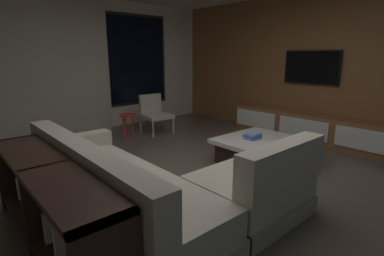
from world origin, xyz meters
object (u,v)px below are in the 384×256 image
Objects in this scene: coffee_table at (263,151)px; book_stack_on_coffee_table at (253,136)px; sectional_couch at (155,190)px; accent_chair_near_window at (154,112)px; mounted_tv at (311,67)px; media_console at (311,129)px; side_stool at (128,119)px; console_table_behind_couch at (50,203)px.

book_stack_on_coffee_table is (-0.06, 0.15, 0.22)m from coffee_table.
accent_chair_near_window is (1.89, 2.77, 0.14)m from sectional_couch.
coffee_table is at bearing -67.69° from book_stack_on_coffee_table.
mounted_tv is (1.84, 0.13, 0.94)m from book_stack_on_coffee_table.
sectional_couch is 0.81× the size of media_console.
sectional_couch is at bearing -124.41° from accent_chair_near_window.
accent_chair_near_window reaches higher than media_console.
sectional_couch reaches higher than side_stool.
side_stool reaches higher than coffee_table.
accent_chair_near_window is at bearing 92.20° from book_stack_on_coffee_table.
side_stool is at bearing 50.44° from console_table_behind_couch.
mounted_tv is at bearing 4.14° from console_table_behind_couch.
side_stool is (1.28, 2.78, 0.08)m from sectional_couch.
coffee_table is at bearing 1.23° from console_table_behind_couch.
sectional_couch is 2.06m from coffee_table.
book_stack_on_coffee_table is 2.54m from side_stool.
sectional_couch is at bearing -170.36° from book_stack_on_coffee_table.
sectional_couch is at bearing -175.72° from media_console.
console_table_behind_couch is (-2.81, -2.64, -0.01)m from accent_chair_near_window.
side_stool is at bearing 65.29° from sectional_couch.
accent_chair_near_window is 0.37× the size of console_table_behind_couch.
coffee_table is 0.37× the size of media_console.
accent_chair_near_window is at bearing 43.22° from console_table_behind_couch.
side_stool is at bearing 106.14° from book_stack_on_coffee_table.
mounted_tv is (2.55, -2.31, 0.98)m from side_stool.
console_table_behind_couch is (-2.90, -0.21, 0.02)m from book_stack_on_coffee_table.
sectional_couch reaches higher than coffee_table.
sectional_couch is 0.93m from console_table_behind_couch.
coffee_table is 2.52× the size of side_stool.
book_stack_on_coffee_table is 0.11× the size of console_table_behind_couch.
side_stool is (-0.77, 2.59, 0.19)m from coffee_table.
console_table_behind_couch is at bearing -175.86° from mounted_tv.
mounted_tv is 4.85m from console_table_behind_couch.
side_stool is at bearing 133.38° from media_console.
sectional_couch is at bearing -173.00° from mounted_tv.
media_console is (3.65, 0.27, -0.04)m from sectional_couch.
sectional_couch is 3.06m from side_stool.
sectional_couch is 1.19× the size of console_table_behind_couch.
book_stack_on_coffee_table is 1.67m from media_console.
coffee_table is at bearing -177.07° from media_console.
mounted_tv is at bearing 8.91° from coffee_table.
mounted_tv reaches higher than accent_chair_near_window.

